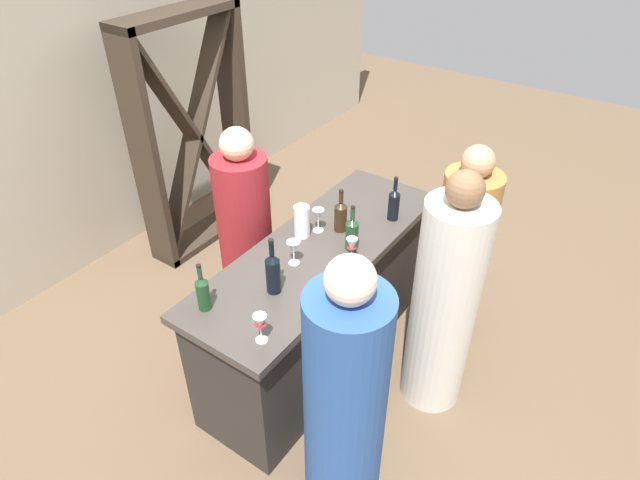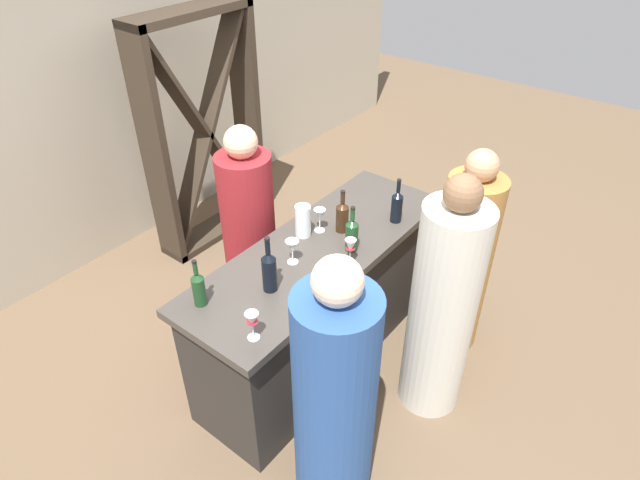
{
  "view_description": "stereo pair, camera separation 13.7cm",
  "coord_description": "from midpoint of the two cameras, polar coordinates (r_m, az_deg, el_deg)",
  "views": [
    {
      "loc": [
        -2.1,
        -1.47,
        2.81
      ],
      "look_at": [
        0.0,
        0.0,
        0.96
      ],
      "focal_mm": 30.34,
      "sensor_mm": 36.0,
      "label": 1
    },
    {
      "loc": [
        -2.02,
        -1.58,
        2.81
      ],
      "look_at": [
        0.0,
        0.0,
        0.96
      ],
      "focal_mm": 30.34,
      "sensor_mm": 36.0,
      "label": 2
    }
  ],
  "objects": [
    {
      "name": "wine_bottle_second_left_near_black",
      "position": [
        2.82,
        -6.38,
        -3.39
      ],
      "size": [
        0.08,
        0.08,
        0.34
      ],
      "color": "black",
      "rests_on": "bar_counter"
    },
    {
      "name": "water_pitcher",
      "position": [
        3.23,
        -3.15,
        1.96
      ],
      "size": [
        0.1,
        0.1,
        0.2
      ],
      "color": "silver",
      "rests_on": "bar_counter"
    },
    {
      "name": "person_right_guest",
      "position": [
        3.61,
        13.51,
        -1.75
      ],
      "size": [
        0.46,
        0.46,
        1.46
      ],
      "rotation": [
        0.0,
        0.0,
        1.94
      ],
      "color": "#9E6B33",
      "rests_on": "ground"
    },
    {
      "name": "wine_bottle_center_olive_green",
      "position": [
        3.11,
        2.13,
        0.74
      ],
      "size": [
        0.08,
        0.08,
        0.29
      ],
      "color": "#193D1E",
      "rests_on": "bar_counter"
    },
    {
      "name": "bar_counter",
      "position": [
        3.48,
        -1.14,
        -6.73
      ],
      "size": [
        1.89,
        0.65,
        0.91
      ],
      "color": "#2A2723",
      "rests_on": "ground"
    },
    {
      "name": "wine_rack",
      "position": [
        4.53,
        -14.08,
        10.59
      ],
      "size": [
        1.04,
        0.28,
        1.92
      ],
      "color": "#33281E",
      "rests_on": "ground"
    },
    {
      "name": "wine_glass_far_left",
      "position": [
        3.27,
        -1.4,
        2.53
      ],
      "size": [
        0.07,
        0.07,
        0.15
      ],
      "color": "white",
      "rests_on": "bar_counter"
    },
    {
      "name": "wine_bottle_rightmost_near_black",
      "position": [
        3.4,
        6.65,
        3.84
      ],
      "size": [
        0.07,
        0.07,
        0.3
      ],
      "color": "black",
      "rests_on": "bar_counter"
    },
    {
      "name": "person_center_guest",
      "position": [
        3.13,
        11.73,
        -6.78
      ],
      "size": [
        0.45,
        0.45,
        1.58
      ],
      "rotation": [
        0.0,
        0.0,
        1.31
      ],
      "color": "beige",
      "rests_on": "ground"
    },
    {
      "name": "wine_bottle_leftmost_olive_green",
      "position": [
        2.79,
        -13.64,
        -5.39
      ],
      "size": [
        0.07,
        0.07,
        0.28
      ],
      "color": "#193D1E",
      "rests_on": "bar_counter"
    },
    {
      "name": "back_wall",
      "position": [
        4.48,
        -25.51,
        14.11
      ],
      "size": [
        8.0,
        0.1,
        2.8
      ],
      "primitive_type": "cube",
      "color": "#B2A893",
      "rests_on": "ground"
    },
    {
      "name": "wine_glass_near_right",
      "position": [
        3.01,
        -4.11,
        -0.89
      ],
      "size": [
        0.08,
        0.08,
        0.15
      ],
      "color": "white",
      "rests_on": "bar_counter"
    },
    {
      "name": "person_left_guest",
      "position": [
        2.66,
        1.13,
        -16.51
      ],
      "size": [
        0.5,
        0.5,
        1.55
      ],
      "rotation": [
        0.0,
        0.0,
        1.24
      ],
      "color": "#284C8C",
      "rests_on": "ground"
    },
    {
      "name": "ground_plane",
      "position": [
        3.8,
        -1.06,
        -11.84
      ],
      "size": [
        12.0,
        12.0,
        0.0
      ],
      "primitive_type": "plane",
      "color": "brown"
    },
    {
      "name": "wine_glass_near_left",
      "position": [
        3.01,
        2.06,
        -0.72
      ],
      "size": [
        0.06,
        0.06,
        0.16
      ],
      "color": "white",
      "rests_on": "bar_counter"
    },
    {
      "name": "wine_bottle_second_right_amber_brown",
      "position": [
        3.28,
        0.96,
        2.63
      ],
      "size": [
        0.08,
        0.08,
        0.28
      ],
      "color": "#331E0F",
      "rests_on": "bar_counter"
    },
    {
      "name": "wine_glass_near_center",
      "position": [
        2.57,
        -7.86,
        -8.75
      ],
      "size": [
        0.07,
        0.07,
        0.16
      ],
      "color": "white",
      "rests_on": "bar_counter"
    },
    {
      "name": "person_server_behind",
      "position": [
        3.68,
        -8.88,
        0.06
      ],
      "size": [
        0.39,
        0.39,
        1.49
      ],
      "rotation": [
        0.0,
        0.0,
        -1.68
      ],
      "color": "maroon",
      "rests_on": "ground"
    }
  ]
}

